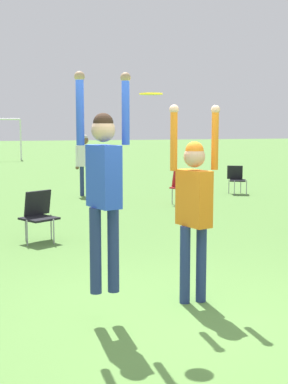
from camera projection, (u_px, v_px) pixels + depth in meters
name	position (u px, v px, depth m)	size (l,w,h in m)	color
ground_plane	(167.00, 321.00, 5.64)	(120.00, 120.00, 0.00)	#56843D
person_jumping	(104.00, 177.00, 5.41)	(0.57, 0.46, 2.26)	navy
person_defending	(194.00, 198.00, 6.08)	(0.60, 0.48, 2.28)	navy
frisbee	(151.00, 94.00, 5.46)	(0.24, 0.24, 0.02)	yellow
camping_chair_0	(39.00, 212.00, 9.41)	(0.73, 0.80, 0.88)	gray
camping_chair_2	(181.00, 184.00, 13.66)	(0.61, 0.67, 0.89)	gray
camping_chair_4	(236.00, 177.00, 15.76)	(0.60, 0.66, 0.83)	gray
person_spectator_near	(85.00, 159.00, 15.26)	(0.54, 0.23, 1.75)	navy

